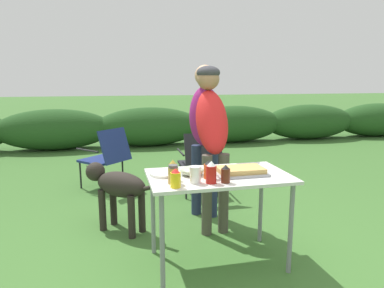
% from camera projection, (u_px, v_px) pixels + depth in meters
% --- Properties ---
extents(ground_plane, '(60.00, 60.00, 0.00)m').
position_uv_depth(ground_plane, '(217.00, 262.00, 2.80)').
color(ground_plane, '#3D6B2D').
extents(shrub_hedge, '(14.40, 0.90, 0.86)m').
position_uv_depth(shrub_hedge, '(149.00, 127.00, 7.66)').
color(shrub_hedge, '#234C1E').
rests_on(shrub_hedge, ground).
extents(folding_table, '(1.10, 0.64, 0.74)m').
position_uv_depth(folding_table, '(219.00, 184.00, 2.68)').
color(folding_table, silver).
rests_on(folding_table, ground).
extents(food_tray, '(0.40, 0.25, 0.06)m').
position_uv_depth(food_tray, '(240.00, 171.00, 2.67)').
color(food_tray, '#9E9EA3').
rests_on(food_tray, folding_table).
extents(plate_stack, '(0.21, 0.21, 0.02)m').
position_uv_depth(plate_stack, '(164.00, 174.00, 2.65)').
color(plate_stack, white).
rests_on(plate_stack, folding_table).
extents(mixing_bowl, '(0.19, 0.19, 0.07)m').
position_uv_depth(mixing_bowl, '(192.00, 171.00, 2.65)').
color(mixing_bowl, '#ADBC99').
rests_on(mixing_bowl, folding_table).
extents(paper_cup_stack, '(0.08, 0.08, 0.12)m').
position_uv_depth(paper_cup_stack, '(195.00, 175.00, 2.44)').
color(paper_cup_stack, white).
rests_on(paper_cup_stack, folding_table).
extents(spice_jar, '(0.08, 0.08, 0.14)m').
position_uv_depth(spice_jar, '(173.00, 175.00, 2.43)').
color(spice_jar, '#B2893D').
rests_on(spice_jar, folding_table).
extents(beer_bottle, '(0.06, 0.06, 0.15)m').
position_uv_depth(beer_bottle, '(173.00, 170.00, 2.51)').
color(beer_bottle, brown).
rests_on(beer_bottle, folding_table).
extents(mustard_bottle, '(0.07, 0.07, 0.13)m').
position_uv_depth(mustard_bottle, '(176.00, 178.00, 2.34)').
color(mustard_bottle, yellow).
rests_on(mustard_bottle, folding_table).
extents(bbq_sauce_bottle, '(0.07, 0.07, 0.13)m').
position_uv_depth(bbq_sauce_bottle, '(226.00, 174.00, 2.45)').
color(bbq_sauce_bottle, '#562314').
rests_on(bbq_sauce_bottle, folding_table).
extents(ketchup_bottle, '(0.08, 0.08, 0.16)m').
position_uv_depth(ketchup_bottle, '(211.00, 173.00, 2.43)').
color(ketchup_bottle, red).
rests_on(ketchup_bottle, folding_table).
extents(hot_sauce_bottle, '(0.08, 0.08, 0.14)m').
position_uv_depth(hot_sauce_bottle, '(209.00, 170.00, 2.55)').
color(hot_sauce_bottle, '#CC4214').
rests_on(hot_sauce_bottle, folding_table).
extents(standing_person_in_gray_fleece, '(0.33, 0.46, 1.60)m').
position_uv_depth(standing_person_in_gray_fleece, '(212.00, 126.00, 3.26)').
color(standing_person_in_gray_fleece, '#4C473D').
rests_on(standing_person_in_gray_fleece, ground).
extents(standing_person_in_navy_coat, '(0.42, 0.39, 1.62)m').
position_uv_depth(standing_person_in_navy_coat, '(205.00, 127.00, 3.60)').
color(standing_person_in_navy_coat, '#232D4C').
rests_on(standing_person_in_navy_coat, ground).
extents(dog, '(0.70, 0.63, 0.66)m').
position_uv_depth(dog, '(117.00, 186.00, 3.32)').
color(dog, '#28231E').
rests_on(dog, ground).
extents(camp_chair_green_behind_table, '(0.74, 0.74, 0.83)m').
position_uv_depth(camp_chair_green_behind_table, '(107.00, 155.00, 4.61)').
color(camp_chair_green_behind_table, navy).
rests_on(camp_chair_green_behind_table, ground).
extents(camp_chair_near_hedge, '(0.49, 0.59, 0.83)m').
position_uv_depth(camp_chair_near_hedge, '(200.00, 160.00, 4.32)').
color(camp_chair_near_hedge, '#232328').
rests_on(camp_chair_near_hedge, ground).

